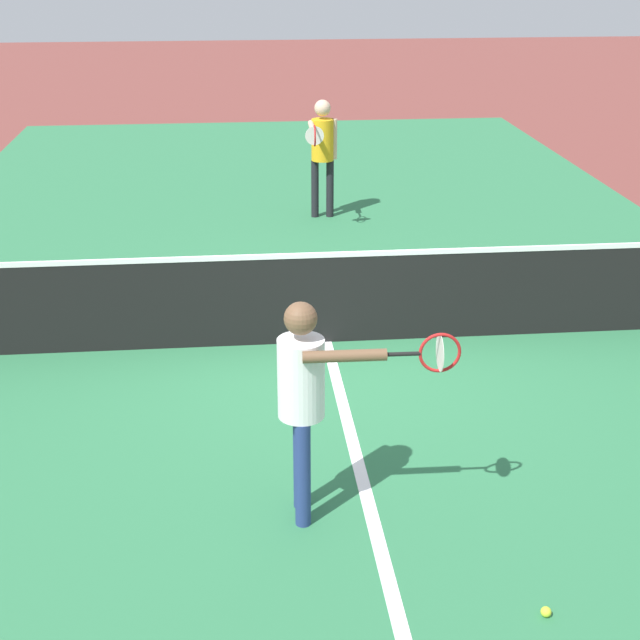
{
  "coord_description": "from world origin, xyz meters",
  "views": [
    {
      "loc": [
        -0.91,
        -8.54,
        3.82
      ],
      "look_at": [
        -0.25,
        -1.81,
        1.0
      ],
      "focal_mm": 51.71,
      "sensor_mm": 36.0,
      "label": 1
    }
  ],
  "objects_px": {
    "tennis_ball_mid_court": "(546,612)",
    "player_far": "(322,145)",
    "player_near": "(306,388)",
    "net": "(327,297)"
  },
  "relations": [
    {
      "from": "tennis_ball_mid_court",
      "to": "player_far",
      "type": "bearing_deg",
      "value": 93.17
    },
    {
      "from": "player_near",
      "to": "player_far",
      "type": "distance_m",
      "value": 7.59
    },
    {
      "from": "net",
      "to": "player_far",
      "type": "relative_size",
      "value": 5.89
    },
    {
      "from": "tennis_ball_mid_court",
      "to": "net",
      "type": "bearing_deg",
      "value": 101.99
    },
    {
      "from": "net",
      "to": "player_near",
      "type": "relative_size",
      "value": 6.15
    },
    {
      "from": "net",
      "to": "player_far",
      "type": "distance_m",
      "value": 4.58
    },
    {
      "from": "net",
      "to": "tennis_ball_mid_court",
      "type": "bearing_deg",
      "value": -78.01
    },
    {
      "from": "player_near",
      "to": "net",
      "type": "bearing_deg",
      "value": 81.28
    },
    {
      "from": "player_far",
      "to": "tennis_ball_mid_court",
      "type": "relative_size",
      "value": 25.81
    },
    {
      "from": "net",
      "to": "player_far",
      "type": "bearing_deg",
      "value": 84.8
    }
  ]
}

